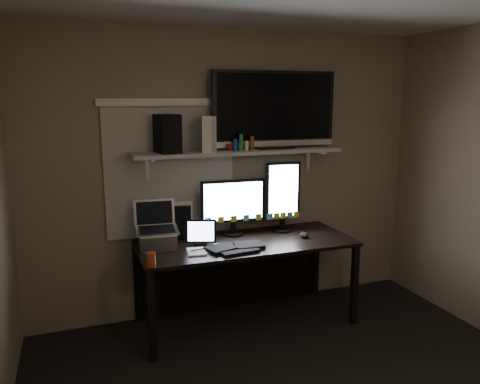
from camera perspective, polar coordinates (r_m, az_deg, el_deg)
name	(u,v)px	position (r m, az deg, el deg)	size (l,w,h in m)	color
back_wall	(231,174)	(4.17, -1.05, 2.25)	(3.60, 3.60, 0.00)	#736652
window_blinds	(171,172)	(4.01, -8.44, 2.47)	(1.10, 0.02, 1.10)	beige
desk	(241,257)	(4.11, 0.14, -7.91)	(1.80, 0.75, 0.73)	black
wall_shelf	(238,152)	(3.98, -0.24, 4.93)	(1.80, 0.35, 0.03)	#B1B0AC
monitor_landscape	(233,207)	(4.07, -0.85, -1.82)	(0.57, 0.06, 0.50)	black
monitor_portrait	(283,196)	(4.19, 5.23, -0.52)	(0.32, 0.06, 0.64)	black
keyboard	(235,247)	(3.75, -0.57, -6.74)	(0.47, 0.18, 0.03)	black
mouse	(304,235)	(4.10, 7.82, -5.20)	(0.07, 0.11, 0.04)	black
notepad	(196,252)	(3.69, -5.34, -7.25)	(0.14, 0.20, 0.01)	white
tablet	(200,233)	(3.82, -4.86, -4.96)	(0.25, 0.10, 0.22)	black
file_sorter	(176,221)	(4.03, -7.79, -3.48)	(0.24, 0.11, 0.31)	black
laptop	(157,226)	(3.78, -10.07, -4.10)	(0.33, 0.27, 0.37)	silver
cup	(151,260)	(3.42, -10.83, -8.09)	(0.07, 0.07, 0.10)	brown
sticky_notes	(212,248)	(3.79, -3.41, -6.79)	(0.33, 0.24, 0.00)	#DAE13D
tv	(274,110)	(4.11, 4.16, 9.96)	(1.11, 0.20, 0.66)	black
game_console	(207,134)	(3.86, -4.01, 7.10)	(0.08, 0.25, 0.29)	silver
speaker	(167,134)	(3.79, -8.84, 7.03)	(0.17, 0.20, 0.31)	black
bottles	(241,143)	(3.93, 0.12, 6.05)	(0.21, 0.05, 0.13)	#A50F0C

